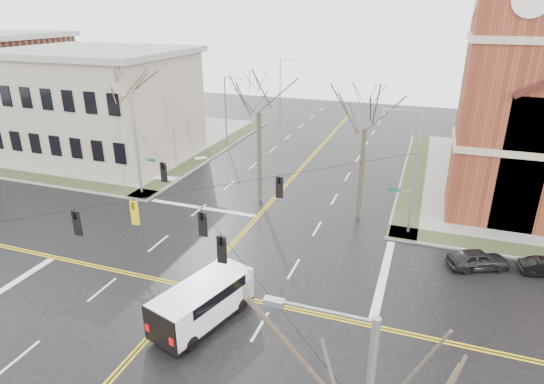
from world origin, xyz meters
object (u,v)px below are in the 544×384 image
(signal_pole_ne, at_px, (413,170))
(tree_nw_far, at_px, (126,93))
(streetlight_north_b, at_px, (281,83))
(streetlight_north_a, at_px, (227,109))
(signal_pole_nw, at_px, (138,140))
(tree_ne, at_px, (365,123))
(cargo_van, at_px, (206,298))
(parked_car_a, at_px, (478,259))
(tree_nw_near, at_px, (259,106))

(signal_pole_ne, distance_m, tree_nw_far, 25.17)
(streetlight_north_b, bearing_deg, streetlight_north_a, -90.00)
(signal_pole_nw, distance_m, streetlight_north_b, 36.51)
(signal_pole_nw, bearing_deg, tree_ne, 5.03)
(tree_nw_far, relative_size, tree_ne, 1.11)
(streetlight_north_a, xyz_separation_m, tree_ne, (18.19, -14.84, 3.16))
(signal_pole_nw, bearing_deg, cargo_van, -45.92)
(tree_nw_far, distance_m, tree_ne, 21.07)
(cargo_van, bearing_deg, signal_pole_nw, 150.56)
(streetlight_north_a, bearing_deg, parked_car_a, -36.93)
(signal_pole_ne, distance_m, streetlight_north_a, 27.48)
(signal_pole_nw, relative_size, parked_car_a, 2.37)
(streetlight_north_b, xyz_separation_m, tree_nw_near, (9.62, -34.31, 3.66))
(streetlight_north_a, relative_size, streetlight_north_b, 1.00)
(tree_nw_near, bearing_deg, streetlight_north_b, 105.66)
(cargo_van, bearing_deg, signal_pole_ne, 72.91)
(cargo_van, distance_m, tree_nw_near, 17.72)
(cargo_van, xyz_separation_m, parked_car_a, (13.87, 10.35, -0.67))
(streetlight_north_a, bearing_deg, signal_pole_nw, -92.32)
(streetlight_north_a, bearing_deg, streetlight_north_b, 90.00)
(cargo_van, xyz_separation_m, tree_nw_near, (-3.15, 16.06, 6.80))
(cargo_van, height_order, parked_car_a, cargo_van)
(cargo_van, bearing_deg, streetlight_north_a, 129.28)
(signal_pole_nw, height_order, streetlight_north_b, signal_pole_nw)
(signal_pole_ne, bearing_deg, streetlight_north_b, 121.05)
(cargo_van, distance_m, parked_car_a, 17.32)
(signal_pole_ne, height_order, cargo_van, signal_pole_ne)
(streetlight_north_a, distance_m, parked_car_a, 33.54)
(cargo_van, relative_size, parked_car_a, 1.65)
(streetlight_north_a, relative_size, parked_car_a, 2.10)
(tree_ne, bearing_deg, streetlight_north_a, 140.79)
(cargo_van, distance_m, tree_nw_far, 23.48)
(streetlight_north_b, xyz_separation_m, tree_ne, (18.19, -34.84, 3.16))
(signal_pole_nw, bearing_deg, streetlight_north_b, 88.95)
(signal_pole_nw, height_order, cargo_van, signal_pole_nw)
(parked_car_a, bearing_deg, tree_nw_far, 54.56)
(signal_pole_ne, distance_m, streetlight_north_b, 42.61)
(signal_pole_ne, relative_size, streetlight_north_b, 1.12)
(tree_nw_near, bearing_deg, signal_pole_nw, -168.01)
(cargo_van, height_order, tree_ne, tree_ne)
(signal_pole_ne, distance_m, signal_pole_nw, 22.64)
(signal_pole_nw, height_order, parked_car_a, signal_pole_nw)
(parked_car_a, relative_size, tree_nw_far, 0.33)
(tree_nw_near, xyz_separation_m, tree_ne, (8.57, -0.53, -0.50))
(streetlight_north_b, bearing_deg, parked_car_a, -56.35)
(streetlight_north_a, xyz_separation_m, tree_nw_near, (9.62, -14.31, 3.66))
(signal_pole_ne, height_order, parked_car_a, signal_pole_ne)
(signal_pole_ne, xyz_separation_m, streetlight_north_a, (-21.97, 16.50, -0.48))
(signal_pole_nw, distance_m, tree_ne, 19.12)
(tree_nw_far, bearing_deg, tree_ne, -1.32)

